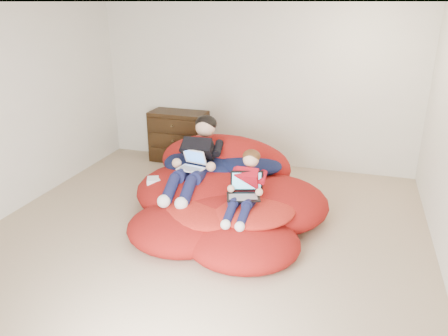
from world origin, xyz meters
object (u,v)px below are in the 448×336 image
at_px(laptop_white, 193,163).
at_px(laptop_black, 245,190).
at_px(older_boy, 196,156).
at_px(younger_boy, 246,185).
at_px(dresser, 179,136).
at_px(beanbag_pile, 224,196).

relative_size(laptop_white, laptop_black, 0.82).
bearing_deg(older_boy, younger_boy, -33.20).
bearing_deg(laptop_white, laptop_black, -28.13).
bearing_deg(laptop_white, younger_boy, -25.28).
bearing_deg(laptop_white, older_boy, 90.00).
bearing_deg(dresser, beanbag_pile, -52.74).
relative_size(dresser, younger_boy, 1.01).
distance_m(laptop_white, laptop_black, 0.88).
relative_size(beanbag_pile, laptop_black, 5.87).
xyz_separation_m(older_boy, younger_boy, (0.77, -0.50, -0.10)).
bearing_deg(younger_boy, laptop_black, -90.00).
distance_m(older_boy, younger_boy, 0.93).
xyz_separation_m(older_boy, laptop_black, (0.77, -0.55, -0.14)).
distance_m(dresser, beanbag_pile, 2.14).
height_order(dresser, laptop_white, dresser).
distance_m(dresser, laptop_white, 1.94).
distance_m(dresser, laptop_black, 2.70).
xyz_separation_m(laptop_white, laptop_black, (0.77, -0.41, -0.08)).
distance_m(younger_boy, laptop_black, 0.06).
relative_size(younger_boy, laptop_white, 2.67).
xyz_separation_m(dresser, beanbag_pile, (1.29, -1.70, -0.16)).
height_order(dresser, younger_boy, younger_boy).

